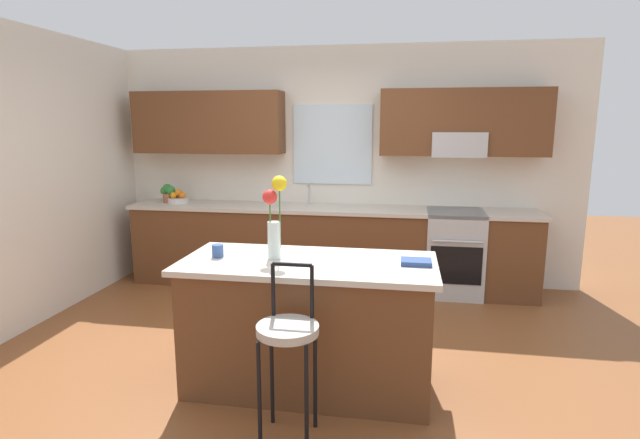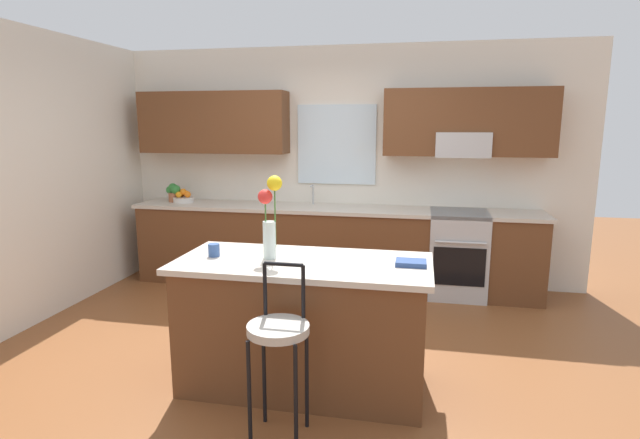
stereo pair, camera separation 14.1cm
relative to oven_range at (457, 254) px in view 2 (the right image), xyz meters
name	(u,v)px [view 2 (the right image)]	position (x,y,z in m)	size (l,w,h in m)	color
ground_plane	(295,350)	(-1.38, -1.68, -0.46)	(14.00, 14.00, 0.00)	brown
wall_left	(35,177)	(-3.94, -1.38, 0.89)	(0.12, 4.60, 2.70)	silver
back_wall_assembly	(339,153)	(-1.35, 0.31, 1.05)	(5.60, 0.50, 2.70)	silver
counter_run	(331,247)	(-1.38, 0.02, 0.01)	(4.56, 0.64, 0.92)	brown
sink_faucet	(313,192)	(-1.63, 0.17, 0.60)	(0.02, 0.13, 0.23)	#B7BABC
oven_range	(457,254)	(0.00, 0.00, 0.00)	(0.60, 0.64, 0.92)	#B7BABC
kitchen_island	(303,324)	(-1.18, -2.19, 0.00)	(1.74, 0.80, 0.92)	brown
bar_stool_near	(279,337)	(-1.18, -2.80, 0.18)	(0.36, 0.36, 1.04)	black
flower_vase	(270,215)	(-1.42, -2.18, 0.77)	(0.17, 0.11, 0.58)	silver
mug_ceramic	(214,250)	(-1.82, -2.21, 0.51)	(0.08, 0.08, 0.09)	#33518C
cookbook	(411,263)	(-0.46, -2.16, 0.48)	(0.20, 0.15, 0.03)	navy
fruit_bowl_oranges	(184,197)	(-3.17, 0.03, 0.52)	(0.24, 0.24, 0.16)	silver
potted_plant_small	(173,191)	(-3.30, 0.02, 0.59)	(0.19, 0.13, 0.22)	#9E5B3D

